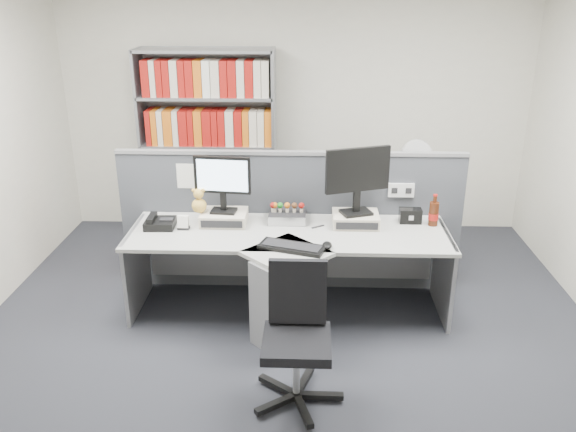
{
  "coord_description": "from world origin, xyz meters",
  "views": [
    {
      "loc": [
        0.15,
        -3.57,
        2.58
      ],
      "look_at": [
        0.0,
        0.65,
        0.92
      ],
      "focal_mm": 36.65,
      "sensor_mm": 36.0,
      "label": 1
    }
  ],
  "objects_px": {
    "desk_calendar": "(183,223)",
    "keyboard": "(292,247)",
    "monitor_right": "(358,175)",
    "desk_phone": "(159,223)",
    "shelving_unit": "(209,148)",
    "speaker": "(410,216)",
    "cola_bottle": "(434,214)",
    "monitor_left": "(222,179)",
    "mouse": "(327,245)",
    "filing_cabinet": "(411,221)",
    "office_chair": "(297,331)",
    "desk_fan": "(416,158)",
    "desk": "(288,273)",
    "desktop_pc": "(287,216)"
  },
  "relations": [
    {
      "from": "speaker",
      "to": "cola_bottle",
      "type": "distance_m",
      "value": 0.19
    },
    {
      "from": "keyboard",
      "to": "shelving_unit",
      "type": "height_order",
      "value": "shelving_unit"
    },
    {
      "from": "shelving_unit",
      "to": "desk_fan",
      "type": "bearing_deg",
      "value": -12.08
    },
    {
      "from": "desk_calendar",
      "to": "desk_fan",
      "type": "xyz_separation_m",
      "value": [
        2.06,
        1.15,
        0.24
      ]
    },
    {
      "from": "keyboard",
      "to": "shelving_unit",
      "type": "relative_size",
      "value": 0.27
    },
    {
      "from": "desk",
      "to": "desk_calendar",
      "type": "height_order",
      "value": "desk_calendar"
    },
    {
      "from": "monitor_left",
      "to": "mouse",
      "type": "xyz_separation_m",
      "value": [
        0.85,
        -0.47,
        -0.36
      ]
    },
    {
      "from": "desk",
      "to": "monitor_left",
      "type": "distance_m",
      "value": 0.93
    },
    {
      "from": "filing_cabinet",
      "to": "office_chair",
      "type": "height_order",
      "value": "office_chair"
    },
    {
      "from": "monitor_left",
      "to": "cola_bottle",
      "type": "distance_m",
      "value": 1.77
    },
    {
      "from": "desk_phone",
      "to": "desk_fan",
      "type": "distance_m",
      "value": 2.54
    },
    {
      "from": "monitor_left",
      "to": "desk_fan",
      "type": "bearing_deg",
      "value": 30.16
    },
    {
      "from": "desk_phone",
      "to": "shelving_unit",
      "type": "height_order",
      "value": "shelving_unit"
    },
    {
      "from": "desk_calendar",
      "to": "shelving_unit",
      "type": "bearing_deg",
      "value": 91.3
    },
    {
      "from": "monitor_left",
      "to": "cola_bottle",
      "type": "bearing_deg",
      "value": 0.52
    },
    {
      "from": "shelving_unit",
      "to": "desk_fan",
      "type": "height_order",
      "value": "shelving_unit"
    },
    {
      "from": "desk",
      "to": "monitor_left",
      "type": "relative_size",
      "value": 5.45
    },
    {
      "from": "monitor_right",
      "to": "keyboard",
      "type": "bearing_deg",
      "value": -135.84
    },
    {
      "from": "monitor_left",
      "to": "office_chair",
      "type": "xyz_separation_m",
      "value": [
        0.64,
        -1.28,
        -0.61
      ]
    },
    {
      "from": "monitor_left",
      "to": "filing_cabinet",
      "type": "xyz_separation_m",
      "value": [
        1.75,
        1.02,
        -0.75
      ]
    },
    {
      "from": "monitor_left",
      "to": "mouse",
      "type": "height_order",
      "value": "monitor_left"
    },
    {
      "from": "shelving_unit",
      "to": "keyboard",
      "type": "bearing_deg",
      "value": -64.55
    },
    {
      "from": "monitor_right",
      "to": "shelving_unit",
      "type": "xyz_separation_m",
      "value": [
        -1.45,
        1.46,
        -0.18
      ]
    },
    {
      "from": "keyboard",
      "to": "desk_calendar",
      "type": "height_order",
      "value": "desk_calendar"
    },
    {
      "from": "desk",
      "to": "desktop_pc",
      "type": "bearing_deg",
      "value": 92.52
    },
    {
      "from": "monitor_right",
      "to": "filing_cabinet",
      "type": "distance_m",
      "value": 1.45
    },
    {
      "from": "monitor_left",
      "to": "speaker",
      "type": "xyz_separation_m",
      "value": [
        1.56,
        0.07,
        -0.32
      ]
    },
    {
      "from": "desk",
      "to": "shelving_unit",
      "type": "bearing_deg",
      "value": 115.96
    },
    {
      "from": "monitor_left",
      "to": "office_chair",
      "type": "relative_size",
      "value": 0.52
    },
    {
      "from": "mouse",
      "to": "desk_fan",
      "type": "distance_m",
      "value": 1.76
    },
    {
      "from": "shelving_unit",
      "to": "office_chair",
      "type": "distance_m",
      "value": 2.96
    },
    {
      "from": "cola_bottle",
      "to": "office_chair",
      "type": "relative_size",
      "value": 0.29
    },
    {
      "from": "monitor_right",
      "to": "cola_bottle",
      "type": "distance_m",
      "value": 0.72
    },
    {
      "from": "desk_calendar",
      "to": "desk_fan",
      "type": "relative_size",
      "value": 0.23
    },
    {
      "from": "desk",
      "to": "mouse",
      "type": "relative_size",
      "value": 21.79
    },
    {
      "from": "desk",
      "to": "office_chair",
      "type": "bearing_deg",
      "value": -84.16
    },
    {
      "from": "desk",
      "to": "desk_fan",
      "type": "height_order",
      "value": "desk_fan"
    },
    {
      "from": "desk_calendar",
      "to": "keyboard",
      "type": "bearing_deg",
      "value": -21.88
    },
    {
      "from": "mouse",
      "to": "desk_calendar",
      "type": "xyz_separation_m",
      "value": [
        -1.17,
        0.34,
        0.03
      ]
    },
    {
      "from": "filing_cabinet",
      "to": "office_chair",
      "type": "xyz_separation_m",
      "value": [
        -1.11,
        -2.3,
        0.14
      ]
    },
    {
      "from": "monitor_left",
      "to": "keyboard",
      "type": "height_order",
      "value": "monitor_left"
    },
    {
      "from": "keyboard",
      "to": "desk_phone",
      "type": "xyz_separation_m",
      "value": [
        -1.1,
        0.39,
        0.02
      ]
    },
    {
      "from": "filing_cabinet",
      "to": "mouse",
      "type": "bearing_deg",
      "value": -121.04
    },
    {
      "from": "monitor_right",
      "to": "monitor_left",
      "type": "bearing_deg",
      "value": -179.99
    },
    {
      "from": "keyboard",
      "to": "cola_bottle",
      "type": "height_order",
      "value": "cola_bottle"
    },
    {
      "from": "monitor_right",
      "to": "desk_phone",
      "type": "relative_size",
      "value": 2.27
    },
    {
      "from": "desk_phone",
      "to": "filing_cabinet",
      "type": "height_order",
      "value": "desk_phone"
    },
    {
      "from": "desk_phone",
      "to": "desk_calendar",
      "type": "distance_m",
      "value": 0.21
    },
    {
      "from": "mouse",
      "to": "shelving_unit",
      "type": "distance_m",
      "value": 2.29
    },
    {
      "from": "monitor_right",
      "to": "mouse",
      "type": "height_order",
      "value": "monitor_right"
    }
  ]
}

